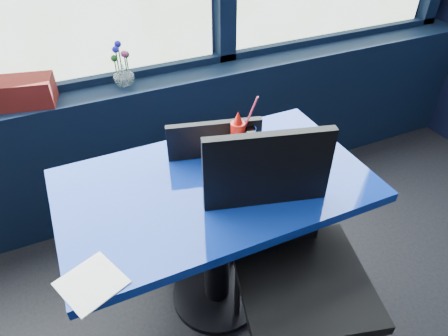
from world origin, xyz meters
TOP-DOWN VIEW (x-y plane):
  - window_sill at (0.00, 2.87)m, footprint 5.00×0.26m
  - near_table at (0.30, 2.00)m, footprint 1.20×0.70m
  - chair_near_front at (0.46, 1.69)m, footprint 0.58×0.58m
  - chair_near_back at (0.34, 2.27)m, footprint 0.50×0.50m
  - flower_vase at (0.16, 2.86)m, footprint 0.11×0.12m
  - food_basket at (0.42, 1.99)m, footprint 0.29×0.27m
  - ketchup_bottle at (0.45, 2.11)m, footprint 0.06×0.06m
  - soda_cup at (0.48, 2.10)m, footprint 0.08×0.08m
  - napkin at (-0.22, 1.72)m, footprint 0.22×0.22m

SIDE VIEW (x-z plane):
  - window_sill at x=0.00m, z-range 0.00..0.80m
  - chair_near_back at x=0.34m, z-range 0.07..0.98m
  - near_table at x=0.30m, z-range 0.19..0.94m
  - chair_near_front at x=0.46m, z-range 0.08..1.12m
  - napkin at x=-0.22m, z-range 0.75..0.75m
  - food_basket at x=0.42m, z-range 0.74..0.84m
  - soda_cup at x=0.48m, z-range 0.68..0.96m
  - ketchup_bottle at x=0.45m, z-range 0.74..0.96m
  - flower_vase at x=0.16m, z-range 0.75..0.99m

